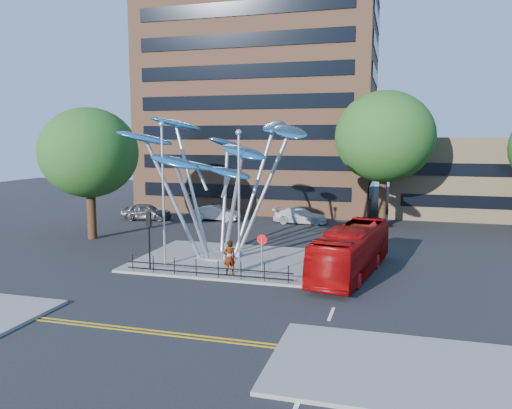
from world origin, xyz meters
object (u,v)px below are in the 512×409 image
(no_entry_sign_island, at_px, (262,248))
(pedestrian, at_px, (229,258))
(leaf_sculpture, at_px, (218,155))
(red_bus, at_px, (351,251))
(tree_right, at_px, (385,137))
(street_lamp_right, at_px, (239,189))
(tree_left, at_px, (89,153))
(parked_car_left, at_px, (146,212))
(street_lamp_left, at_px, (163,181))
(traffic_light_island, at_px, (149,228))
(parked_car_mid, at_px, (217,213))
(parked_car_right, at_px, (300,216))

(no_entry_sign_island, relative_size, pedestrian, 1.24)
(leaf_sculpture, xyz_separation_m, red_bus, (8.83, -1.69, -5.45))
(tree_right, bearing_deg, street_lamp_right, -111.54)
(no_entry_sign_island, xyz_separation_m, pedestrian, (-1.94, -0.02, -0.68))
(tree_left, distance_m, parked_car_left, 11.09)
(street_lamp_left, distance_m, pedestrian, 6.29)
(traffic_light_island, xyz_separation_m, parked_car_mid, (-2.47, 18.30, -1.86))
(street_lamp_right, distance_m, parked_car_right, 19.01)
(street_lamp_right, relative_size, pedestrian, 4.19)
(parked_car_left, bearing_deg, pedestrian, -149.19)
(pedestrian, relative_size, parked_car_mid, 0.43)
(parked_car_left, height_order, parked_car_mid, parked_car_left)
(no_entry_sign_island, height_order, pedestrian, no_entry_sign_island)
(tree_right, height_order, traffic_light_island, tree_right)
(leaf_sculpture, bearing_deg, pedestrian, -62.98)
(parked_car_mid, bearing_deg, street_lamp_right, -151.83)
(street_lamp_right, bearing_deg, street_lamp_left, 174.29)
(parked_car_right, bearing_deg, no_entry_sign_island, -178.99)
(tree_right, xyz_separation_m, pedestrian, (-7.94, -19.50, -6.90))
(parked_car_left, bearing_deg, street_lamp_right, -147.48)
(traffic_light_island, relative_size, parked_car_mid, 0.75)
(tree_right, bearing_deg, traffic_light_island, -123.69)
(tree_right, bearing_deg, tree_left, -151.39)
(tree_left, xyz_separation_m, leaf_sculpture, (11.93, -3.32, 0.08))
(street_lamp_right, xyz_separation_m, pedestrian, (-0.44, -0.50, -3.96))
(no_entry_sign_island, bearing_deg, tree_left, 154.93)
(traffic_light_island, relative_size, parked_car_left, 0.71)
(traffic_light_island, height_order, parked_car_mid, traffic_light_island)
(street_lamp_left, distance_m, no_entry_sign_island, 7.47)
(street_lamp_right, relative_size, traffic_light_island, 2.42)
(no_entry_sign_island, relative_size, red_bus, 0.24)
(tree_left, distance_m, no_entry_sign_island, 18.35)
(street_lamp_right, distance_m, red_bus, 7.53)
(tree_right, distance_m, street_lamp_right, 20.64)
(tree_right, relative_size, parked_car_mid, 2.65)
(leaf_sculpture, relative_size, parked_car_mid, 2.78)
(tree_right, distance_m, traffic_light_island, 24.06)
(leaf_sculpture, xyz_separation_m, traffic_light_island, (-2.93, -4.18, -4.26))
(tree_left, bearing_deg, tree_right, 28.61)
(tree_right, relative_size, leaf_sculpture, 0.95)
(parked_car_left, distance_m, parked_car_mid, 6.92)
(leaf_sculpture, height_order, street_lamp_left, leaf_sculpture)
(parked_car_left, distance_m, parked_car_right, 14.97)
(tree_left, relative_size, street_lamp_right, 1.24)
(pedestrian, bearing_deg, leaf_sculpture, -96.43)
(street_lamp_right, height_order, pedestrian, street_lamp_right)
(parked_car_left, bearing_deg, leaf_sculpture, -145.66)
(tree_right, distance_m, pedestrian, 22.15)
(tree_left, bearing_deg, parked_car_left, 91.45)
(leaf_sculpture, bearing_deg, parked_car_left, 133.86)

